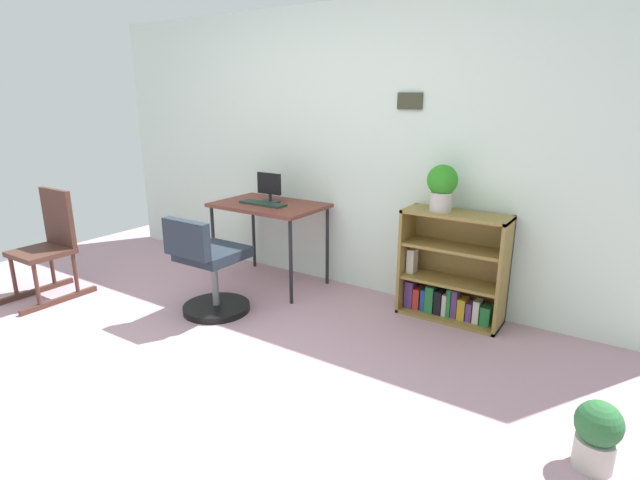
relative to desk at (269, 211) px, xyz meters
name	(u,v)px	position (x,y,z in m)	size (l,w,h in m)	color
ground_plane	(143,389)	(0.45, -1.74, -0.67)	(6.24, 6.24, 0.00)	#B18997
wall_back	(339,150)	(0.45, 0.41, 0.51)	(5.20, 0.12, 2.36)	silver
desk	(269,211)	(0.00, 0.00, 0.00)	(0.94, 0.62, 0.73)	brown
monitor	(269,188)	(-0.03, 0.05, 0.18)	(0.25, 0.18, 0.26)	#262628
keyboard	(263,204)	(-0.01, -0.06, 0.07)	(0.43, 0.13, 0.02)	#20342B
office_chair	(209,271)	(0.02, -0.77, -0.33)	(0.52, 0.55, 0.78)	black
rocking_chair	(49,244)	(-1.34, -1.23, -0.22)	(0.42, 0.64, 0.90)	#462A22
bookshelf_low	(452,272)	(1.58, 0.21, -0.32)	(0.76, 0.30, 0.82)	olive
potted_plant_on_shelf	(442,185)	(1.48, 0.16, 0.34)	(0.22, 0.22, 0.34)	#B7B2A8
potted_plant_floor	(597,434)	(2.69, -1.00, -0.50)	(0.20, 0.20, 0.33)	#B7B2A8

